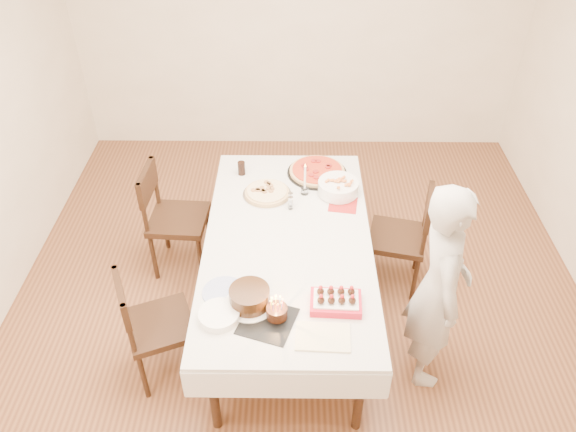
{
  "coord_description": "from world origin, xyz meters",
  "views": [
    {
      "loc": [
        -0.06,
        -2.96,
        3.27
      ],
      "look_at": [
        -0.09,
        -0.05,
        0.96
      ],
      "focal_mm": 35.0,
      "sensor_mm": 36.0,
      "label": 1
    }
  ],
  "objects_px": {
    "dining_table": "(288,278)",
    "person": "(439,288)",
    "chair_right_savory": "(397,238)",
    "chair_left_savory": "(179,219)",
    "chair_left_dessert": "(160,325)",
    "pizza_pepperoni": "(317,171)",
    "layer_cake": "(250,297)",
    "pasta_bowl": "(338,187)",
    "taper_candle": "(305,179)",
    "cola_glass": "(242,168)",
    "birthday_cake": "(277,308)",
    "pizza_white": "(267,193)",
    "strawberry_box": "(336,301)"
  },
  "relations": [
    {
      "from": "person",
      "to": "pizza_pepperoni",
      "type": "relative_size",
      "value": 3.2
    },
    {
      "from": "pizza_white",
      "to": "pizza_pepperoni",
      "type": "height_order",
      "value": "same"
    },
    {
      "from": "strawberry_box",
      "to": "pizza_pepperoni",
      "type": "bearing_deg",
      "value": 92.75
    },
    {
      "from": "dining_table",
      "to": "cola_glass",
      "type": "bearing_deg",
      "value": 115.33
    },
    {
      "from": "pizza_white",
      "to": "pasta_bowl",
      "type": "distance_m",
      "value": 0.54
    },
    {
      "from": "chair_right_savory",
      "to": "chair_left_savory",
      "type": "distance_m",
      "value": 1.73
    },
    {
      "from": "person",
      "to": "taper_candle",
      "type": "distance_m",
      "value": 1.29
    },
    {
      "from": "pasta_bowl",
      "to": "taper_candle",
      "type": "height_order",
      "value": "taper_candle"
    },
    {
      "from": "chair_left_savory",
      "to": "pasta_bowl",
      "type": "xyz_separation_m",
      "value": [
        1.25,
        -0.02,
        0.34
      ]
    },
    {
      "from": "dining_table",
      "to": "chair_left_dessert",
      "type": "bearing_deg",
      "value": -148.82
    },
    {
      "from": "cola_glass",
      "to": "birthday_cake",
      "type": "relative_size",
      "value": 0.81
    },
    {
      "from": "dining_table",
      "to": "pasta_bowl",
      "type": "bearing_deg",
      "value": 55.31
    },
    {
      "from": "pizza_pepperoni",
      "to": "birthday_cake",
      "type": "relative_size",
      "value": 3.48
    },
    {
      "from": "chair_left_dessert",
      "to": "strawberry_box",
      "type": "height_order",
      "value": "chair_left_dessert"
    },
    {
      "from": "birthday_cake",
      "to": "chair_left_savory",
      "type": "bearing_deg",
      "value": 123.12
    },
    {
      "from": "pasta_bowl",
      "to": "layer_cake",
      "type": "bearing_deg",
      "value": -117.65
    },
    {
      "from": "taper_candle",
      "to": "layer_cake",
      "type": "distance_m",
      "value": 1.19
    },
    {
      "from": "dining_table",
      "to": "chair_left_dessert",
      "type": "xyz_separation_m",
      "value": [
        -0.83,
        -0.5,
        0.07
      ]
    },
    {
      "from": "chair_left_savory",
      "to": "layer_cake",
      "type": "distance_m",
      "value": 1.37
    },
    {
      "from": "taper_candle",
      "to": "birthday_cake",
      "type": "bearing_deg",
      "value": -98.28
    },
    {
      "from": "chair_left_dessert",
      "to": "pizza_pepperoni",
      "type": "xyz_separation_m",
      "value": [
        1.05,
        1.31,
        0.33
      ]
    },
    {
      "from": "chair_left_dessert",
      "to": "birthday_cake",
      "type": "xyz_separation_m",
      "value": [
        0.77,
        -0.2,
        0.39
      ]
    },
    {
      "from": "chair_left_savory",
      "to": "pizza_white",
      "type": "bearing_deg",
      "value": 179.97
    },
    {
      "from": "pizza_white",
      "to": "layer_cake",
      "type": "relative_size",
      "value": 1.18
    },
    {
      "from": "dining_table",
      "to": "chair_right_savory",
      "type": "xyz_separation_m",
      "value": [
        0.84,
        0.38,
        0.07
      ]
    },
    {
      "from": "chair_right_savory",
      "to": "pizza_white",
      "type": "relative_size",
      "value": 2.45
    },
    {
      "from": "chair_left_dessert",
      "to": "strawberry_box",
      "type": "xyz_separation_m",
      "value": [
        1.12,
        -0.1,
        0.34
      ]
    },
    {
      "from": "pasta_bowl",
      "to": "taper_candle",
      "type": "xyz_separation_m",
      "value": [
        -0.25,
        -0.01,
        0.08
      ]
    },
    {
      "from": "layer_cake",
      "to": "birthday_cake",
      "type": "xyz_separation_m",
      "value": [
        0.16,
        -0.1,
        0.02
      ]
    },
    {
      "from": "chair_left_dessert",
      "to": "pasta_bowl",
      "type": "xyz_separation_m",
      "value": [
        1.2,
        1.04,
        0.36
      ]
    },
    {
      "from": "dining_table",
      "to": "pizza_white",
      "type": "xyz_separation_m",
      "value": [
        -0.16,
        0.51,
        0.4
      ]
    },
    {
      "from": "chair_left_dessert",
      "to": "pizza_white",
      "type": "bearing_deg",
      "value": -145.65
    },
    {
      "from": "birthday_cake",
      "to": "strawberry_box",
      "type": "distance_m",
      "value": 0.36
    },
    {
      "from": "person",
      "to": "strawberry_box",
      "type": "height_order",
      "value": "person"
    },
    {
      "from": "pizza_white",
      "to": "layer_cake",
      "type": "xyz_separation_m",
      "value": [
        -0.06,
        -1.11,
        0.04
      ]
    },
    {
      "from": "birthday_cake",
      "to": "chair_right_savory",
      "type": "bearing_deg",
      "value": 50.22
    },
    {
      "from": "chair_right_savory",
      "to": "strawberry_box",
      "type": "distance_m",
      "value": 1.17
    },
    {
      "from": "chair_left_savory",
      "to": "strawberry_box",
      "type": "height_order",
      "value": "chair_left_savory"
    },
    {
      "from": "dining_table",
      "to": "person",
      "type": "distance_m",
      "value": 1.12
    },
    {
      "from": "dining_table",
      "to": "pasta_bowl",
      "type": "distance_m",
      "value": 0.79
    },
    {
      "from": "dining_table",
      "to": "chair_left_savory",
      "type": "xyz_separation_m",
      "value": [
        -0.88,
        0.56,
        0.1
      ]
    },
    {
      "from": "pizza_pepperoni",
      "to": "layer_cake",
      "type": "height_order",
      "value": "layer_cake"
    },
    {
      "from": "person",
      "to": "pasta_bowl",
      "type": "bearing_deg",
      "value": 32.71
    },
    {
      "from": "pizza_white",
      "to": "birthday_cake",
      "type": "xyz_separation_m",
      "value": [
        0.11,
        -1.21,
        0.06
      ]
    },
    {
      "from": "person",
      "to": "pizza_pepperoni",
      "type": "height_order",
      "value": "person"
    },
    {
      "from": "chair_left_dessert",
      "to": "person",
      "type": "distance_m",
      "value": 1.8
    },
    {
      "from": "chair_right_savory",
      "to": "chair_left_savory",
      "type": "bearing_deg",
      "value": -172.65
    },
    {
      "from": "dining_table",
      "to": "person",
      "type": "bearing_deg",
      "value": -25.91
    },
    {
      "from": "pizza_white",
      "to": "strawberry_box",
      "type": "xyz_separation_m",
      "value": [
        0.45,
        -1.12,
        0.02
      ]
    },
    {
      "from": "person",
      "to": "pasta_bowl",
      "type": "height_order",
      "value": "person"
    }
  ]
}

